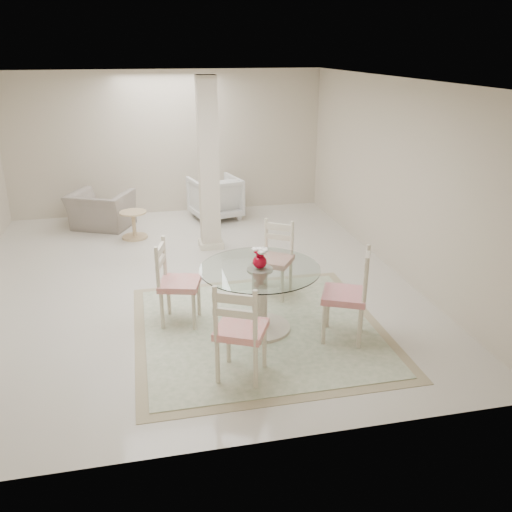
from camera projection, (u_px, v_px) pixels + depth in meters
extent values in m
plane|color=beige|center=(188.00, 280.00, 7.66)|extent=(7.00, 7.00, 0.00)
cube|color=beige|center=(167.00, 143.00, 10.35)|extent=(6.00, 0.02, 2.70)
cube|color=beige|center=(227.00, 300.00, 3.98)|extent=(6.00, 0.02, 2.70)
cube|color=beige|center=(394.00, 176.00, 7.76)|extent=(0.02, 7.00, 2.70)
cube|color=white|center=(179.00, 80.00, 6.68)|extent=(6.00, 7.00, 0.02)
cube|color=beige|center=(208.00, 165.00, 8.45)|extent=(0.30, 0.30, 2.70)
cube|color=tan|center=(260.00, 330.00, 6.31)|extent=(2.86, 2.86, 0.01)
cube|color=beige|center=(260.00, 329.00, 6.31)|extent=(2.62, 2.62, 0.01)
cylinder|color=beige|center=(260.00, 328.00, 6.31)|extent=(0.71, 0.71, 0.05)
cylinder|color=beige|center=(260.00, 298.00, 6.17)|extent=(0.18, 0.18, 0.73)
cylinder|color=beige|center=(260.00, 270.00, 6.04)|extent=(0.29, 0.29, 0.03)
cylinder|color=white|center=(260.00, 269.00, 6.03)|extent=(1.35, 1.35, 0.01)
ellipsoid|color=#A8051A|center=(260.00, 262.00, 6.00)|extent=(0.16, 0.16, 0.15)
cylinder|color=#A8051A|center=(260.00, 254.00, 5.97)|extent=(0.09, 0.09, 0.04)
cylinder|color=#A8051A|center=(260.00, 251.00, 5.96)|extent=(0.14, 0.14, 0.02)
ellipsoid|color=silver|center=(260.00, 249.00, 5.95)|extent=(0.09, 0.09, 0.04)
ellipsoid|color=silver|center=(264.00, 250.00, 5.98)|extent=(0.09, 0.09, 0.04)
ellipsoid|color=silver|center=(255.00, 250.00, 5.97)|extent=(0.09, 0.09, 0.04)
ellipsoid|color=silver|center=(262.00, 252.00, 5.91)|extent=(0.09, 0.09, 0.04)
ellipsoid|color=silver|center=(264.00, 251.00, 5.93)|extent=(0.09, 0.09, 0.04)
cylinder|color=beige|center=(327.00, 309.00, 6.27)|extent=(0.05, 0.05, 0.49)
cylinder|color=beige|center=(324.00, 325.00, 5.92)|extent=(0.05, 0.05, 0.49)
cylinder|color=beige|center=(361.00, 313.00, 6.19)|extent=(0.05, 0.05, 0.49)
cylinder|color=beige|center=(360.00, 329.00, 5.83)|extent=(0.05, 0.05, 0.49)
cube|color=red|center=(345.00, 295.00, 5.95)|extent=(0.63, 0.63, 0.08)
cube|color=beige|center=(367.00, 267.00, 5.77)|extent=(0.23, 0.41, 0.58)
cylinder|color=beige|center=(256.00, 283.00, 7.00)|extent=(0.04, 0.04, 0.46)
cylinder|color=beige|center=(282.00, 287.00, 6.88)|extent=(0.04, 0.04, 0.46)
cylinder|color=beige|center=(265.00, 273.00, 7.32)|extent=(0.04, 0.04, 0.46)
cylinder|color=beige|center=(291.00, 277.00, 7.20)|extent=(0.04, 0.04, 0.46)
cube|color=red|center=(274.00, 261.00, 7.00)|extent=(0.61, 0.61, 0.07)
cube|color=beige|center=(279.00, 232.00, 7.06)|extent=(0.36, 0.25, 0.54)
cylinder|color=beige|center=(194.00, 312.00, 6.22)|extent=(0.05, 0.05, 0.47)
cylinder|color=beige|center=(199.00, 298.00, 6.57)|extent=(0.05, 0.05, 0.47)
cylinder|color=beige|center=(162.00, 311.00, 6.24)|extent=(0.05, 0.05, 0.47)
cylinder|color=beige|center=(169.00, 297.00, 6.58)|extent=(0.05, 0.05, 0.47)
cube|color=#B01B12|center=(180.00, 284.00, 6.30)|extent=(0.55, 0.55, 0.07)
cube|color=beige|center=(160.00, 256.00, 6.19)|extent=(0.15, 0.41, 0.55)
cylinder|color=beige|center=(264.00, 347.00, 5.49)|extent=(0.05, 0.05, 0.49)
cylinder|color=beige|center=(228.00, 342.00, 5.57)|extent=(0.05, 0.05, 0.49)
cylinder|color=beige|center=(256.00, 367.00, 5.14)|extent=(0.05, 0.05, 0.49)
cylinder|color=beige|center=(217.00, 362.00, 5.23)|extent=(0.05, 0.05, 0.49)
cube|color=red|center=(241.00, 329.00, 5.26)|extent=(0.62, 0.62, 0.07)
cube|color=beige|center=(235.00, 306.00, 4.94)|extent=(0.40, 0.23, 0.57)
imported|color=gray|center=(101.00, 210.00, 9.75)|extent=(1.29, 1.23, 0.66)
imported|color=silver|center=(215.00, 198.00, 10.29)|extent=(1.04, 1.06, 0.80)
cylinder|color=tan|center=(135.00, 237.00, 9.33)|extent=(0.43, 0.43, 0.04)
cylinder|color=tan|center=(134.00, 225.00, 9.26)|extent=(0.06, 0.06, 0.42)
cylinder|color=tan|center=(133.00, 212.00, 9.18)|extent=(0.45, 0.45, 0.03)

